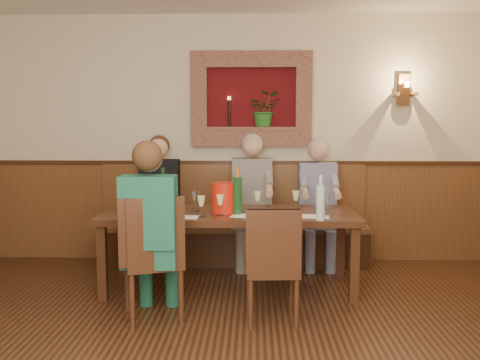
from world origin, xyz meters
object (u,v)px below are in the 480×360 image
Objects in this scene: bench at (233,234)px; water_bottle at (320,202)px; dining_table at (229,220)px; person_chair_front at (152,246)px; chair_near_right at (272,288)px; wine_bottle_green_b at (163,193)px; wine_bottle_green_a at (237,195)px; person_bench_left at (159,212)px; person_bench_right at (318,214)px; chair_near_left at (154,282)px; spittoon_bucket at (225,198)px; person_bench_mid at (252,211)px.

bench is 1.67m from water_bottle.
dining_table is 1.64× the size of person_chair_front.
water_bottle reaches higher than chair_near_right.
wine_bottle_green_a is at bearing -10.47° from wine_bottle_green_b.
person_bench_left is 0.91m from wine_bottle_green_b.
person_bench_right reaches higher than dining_table.
person_chair_front is at bearing 174.39° from chair_near_right.
water_bottle is at bearing -26.00° from dining_table.
person_bench_right is at bearing 68.29° from chair_near_right.
wine_bottle_green_b is at bearing 137.50° from chair_near_right.
wine_bottle_green_b reaches higher than chair_near_left.
bench is 7.55× the size of water_bottle.
person_bench_left is at bearing 122.99° from chair_near_right.
person_bench_right reaches higher than wine_bottle_green_a.
water_bottle is (0.73, -0.28, -0.02)m from wine_bottle_green_a.
wine_bottle_green_b reaches higher than dining_table.
bench is at bearing 90.00° from dining_table.
spittoon_bucket is (-0.04, -0.04, 0.22)m from dining_table.
chair_near_right is 0.65× the size of person_bench_left.
wine_bottle_green_a is (0.08, -1.06, 0.60)m from bench.
person_bench_left is at bearing 134.58° from dining_table.
person_bench_left reaches higher than person_bench_right.
water_bottle is at bearing -96.05° from person_bench_right.
dining_table is 1.01m from bench.
bench is 2.13× the size of person_bench_right.
bench is 2.07× the size of person_bench_left.
chair_near_right is 1.70m from person_bench_mid.
wine_bottle_green_a reaches higher than dining_table.
chair_near_left reaches higher than chair_near_right.
person_bench_left is 3.64× the size of water_bottle.
chair_near_left is 0.31m from person_chair_front.
person_bench_left is at bearing -179.96° from person_bench_right.
person_bench_right is (1.53, 1.60, 0.28)m from chair_near_left.
water_bottle is at bearing -20.67° from wine_bottle_green_a.
chair_near_left is at bearing -165.42° from water_bottle.
chair_near_right is at bearing -61.77° from spittoon_bucket.
person_chair_front is at bearing -126.81° from spittoon_bucket.
wine_bottle_green_b is (-0.84, -0.82, 0.31)m from person_bench_mid.
person_bench_mid is 5.21× the size of spittoon_bucket.
chair_near_left is 2.58× the size of water_bottle.
wine_bottle_green_b is at bearing 169.53° from wine_bottle_green_a.
chair_near_left is 2.45× the size of wine_bottle_green_b.
person_bench_left is 5.13× the size of spittoon_bucket.
person_bench_left reaches higher than bench.
bench is at bearing 52.24° from chair_near_left.
person_bench_mid is 1.00× the size of person_chair_front.
bench is 0.98m from person_bench_right.
water_bottle is (0.60, -1.23, 0.30)m from person_bench_mid.
dining_table is 5.76× the size of wine_bottle_green_b.
person_bench_mid is 1.80m from person_chair_front.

